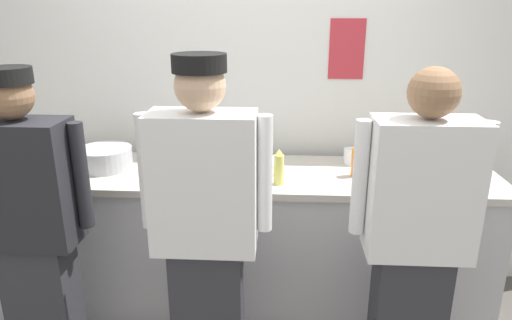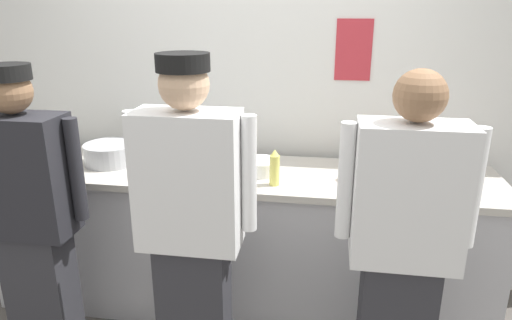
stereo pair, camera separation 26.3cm
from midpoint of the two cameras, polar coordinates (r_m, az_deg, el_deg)
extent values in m
cube|color=silver|center=(3.15, 1.68, 8.93)|extent=(4.88, 0.10, 2.72)
cube|color=#B72D38|center=(3.05, 14.44, 12.97)|extent=(0.22, 0.01, 0.38)
cube|color=#B2B2B7|center=(3.00, 0.33, -10.11)|extent=(3.05, 0.63, 0.89)
cube|color=#B7B2A8|center=(2.81, 0.34, -1.78)|extent=(3.11, 0.68, 0.04)
cube|color=#2D2D33|center=(2.79, -22.19, -15.36)|extent=(0.32, 0.20, 0.78)
cube|color=#232328|center=(2.49, -24.10, -1.84)|extent=(0.45, 0.24, 0.61)
cylinder|color=#232328|center=(2.38, -18.40, -1.24)|extent=(0.07, 0.07, 0.52)
sphere|color=#8C6647|center=(2.39, -25.40, 7.60)|extent=(0.21, 0.21, 0.21)
cylinder|color=black|center=(2.38, -25.70, 9.71)|extent=(0.22, 0.22, 0.07)
cube|color=#2D2D33|center=(2.45, -4.29, -18.66)|extent=(0.34, 0.20, 0.81)
cube|color=white|center=(2.09, -4.77, -2.62)|extent=(0.47, 0.24, 0.64)
cylinder|color=white|center=(2.19, -11.43, -1.03)|extent=(0.07, 0.07, 0.54)
cylinder|color=white|center=(2.07, 2.77, -1.84)|extent=(0.07, 0.07, 0.54)
sphere|color=tan|center=(1.98, -5.10, 9.21)|extent=(0.22, 0.22, 0.22)
cylinder|color=black|center=(1.97, -5.18, 11.89)|extent=(0.23, 0.23, 0.08)
cube|color=white|center=(2.12, 21.75, -4.11)|extent=(0.46, 0.24, 0.63)
cylinder|color=white|center=(2.10, 14.53, -2.63)|extent=(0.07, 0.07, 0.54)
cylinder|color=white|center=(2.22, 28.36, -3.17)|extent=(0.07, 0.07, 0.54)
sphere|color=#8C6647|center=(2.01, 23.20, 7.27)|extent=(0.22, 0.22, 0.22)
cylinder|color=white|center=(2.73, 21.63, -3.17)|extent=(0.25, 0.25, 0.01)
cylinder|color=white|center=(2.73, 21.66, -2.94)|extent=(0.25, 0.25, 0.01)
cylinder|color=white|center=(2.72, 21.69, -2.70)|extent=(0.25, 0.25, 0.01)
cylinder|color=white|center=(2.72, 21.71, -2.47)|extent=(0.25, 0.25, 0.01)
cylinder|color=white|center=(2.71, 21.74, -2.23)|extent=(0.25, 0.25, 0.01)
cylinder|color=white|center=(2.71, 21.77, -1.99)|extent=(0.25, 0.25, 0.01)
cylinder|color=white|center=(2.71, 21.80, -1.75)|extent=(0.25, 0.25, 0.01)
cylinder|color=white|center=(2.70, 21.83, -1.51)|extent=(0.25, 0.25, 0.01)
cylinder|color=white|center=(2.77, 3.33, -1.56)|extent=(0.22, 0.22, 0.01)
cylinder|color=white|center=(2.76, 3.34, -1.32)|extent=(0.22, 0.22, 0.01)
cylinder|color=white|center=(2.76, 3.34, -1.09)|extent=(0.22, 0.22, 0.01)
cylinder|color=white|center=(2.75, 3.35, -0.85)|extent=(0.22, 0.22, 0.01)
cylinder|color=white|center=(2.75, 3.35, -0.62)|extent=(0.22, 0.22, 0.01)
cylinder|color=white|center=(2.75, 3.36, -0.38)|extent=(0.22, 0.22, 0.01)
cylinder|color=white|center=(2.74, 3.36, -0.15)|extent=(0.22, 0.22, 0.01)
cylinder|color=#B7BABF|center=(3.02, -15.12, 0.74)|extent=(0.33, 0.33, 0.13)
cube|color=#B7BABF|center=(2.85, -4.80, -0.89)|extent=(0.53, 0.34, 0.02)
cylinder|color=orange|center=(2.73, 14.93, -0.69)|extent=(0.06, 0.06, 0.17)
cone|color=orange|center=(2.70, 15.10, 1.38)|extent=(0.05, 0.05, 0.04)
cylinder|color=red|center=(2.97, 22.09, 0.08)|extent=(0.06, 0.06, 0.17)
cone|color=red|center=(2.94, 22.33, 1.99)|extent=(0.05, 0.05, 0.04)
cylinder|color=#E5E066|center=(2.57, 5.24, -1.33)|extent=(0.06, 0.06, 0.17)
cone|color=#E5E066|center=(2.53, 5.31, 0.87)|extent=(0.05, 0.05, 0.04)
cylinder|color=white|center=(2.84, 26.09, -2.68)|extent=(0.10, 0.10, 0.04)
cylinder|color=red|center=(2.84, 26.12, -2.45)|extent=(0.09, 0.09, 0.01)
cylinder|color=white|center=(2.63, 0.70, -2.29)|extent=(0.08, 0.08, 0.04)
cylinder|color=red|center=(2.62, 0.70, -1.97)|extent=(0.07, 0.07, 0.01)
cylinder|color=white|center=(2.95, 14.49, 0.03)|extent=(0.09, 0.09, 0.10)
camera|label=1|loc=(0.13, -87.31, 0.90)|focal=32.47mm
camera|label=2|loc=(0.13, 92.69, -0.90)|focal=32.47mm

